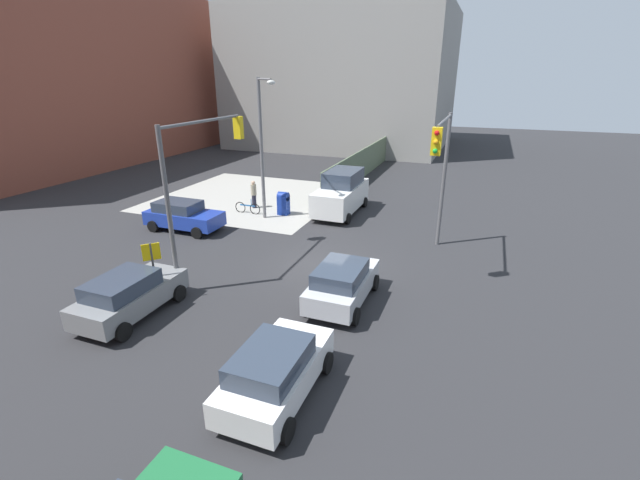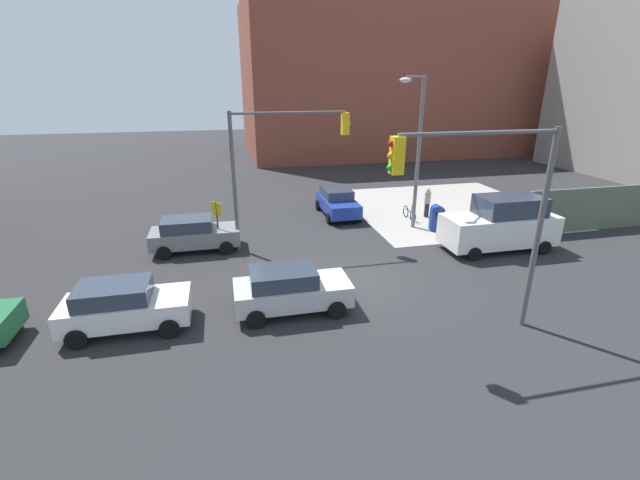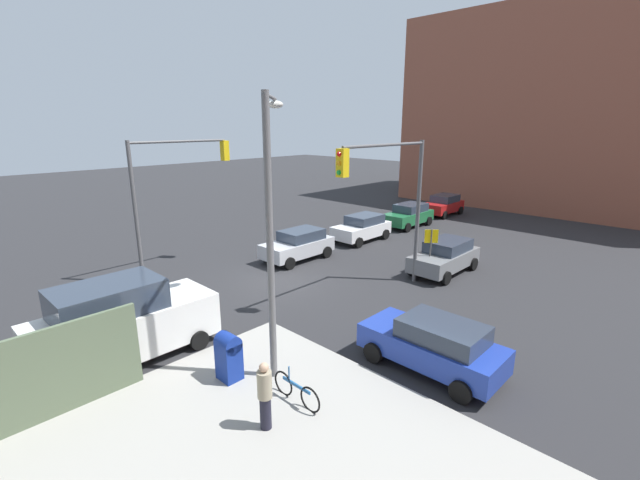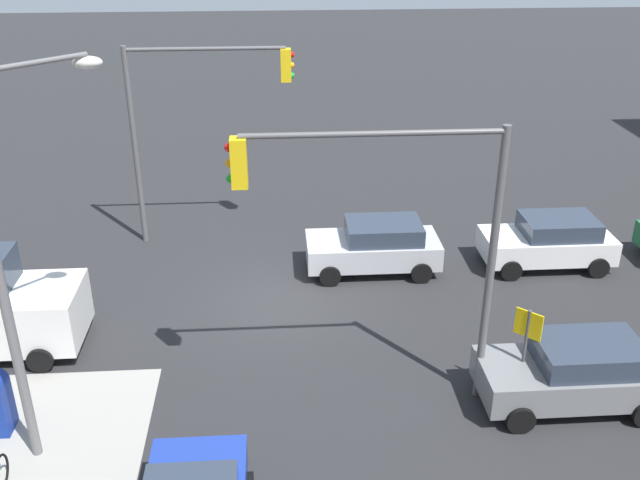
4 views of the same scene
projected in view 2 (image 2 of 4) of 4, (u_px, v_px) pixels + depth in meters
ground_plane at (355, 280)px, 17.64m from camera, size 120.00×120.00×0.00m
sidewalk_corner at (446, 207)px, 27.74m from camera, size 12.00×12.00×0.01m
building_warehouse_north at (387, 79)px, 48.88m from camera, size 32.00×18.00×15.86m
smokestack at (516, 67)px, 47.66m from camera, size 1.80×1.80×18.28m
traffic_signal_nw_corner at (280, 152)px, 19.64m from camera, size 5.62×0.36×6.50m
traffic_signal_se_corner at (487, 194)px, 12.44m from camera, size 5.25×0.36×6.50m
street_lamp_corner at (417, 143)px, 22.09m from camera, size 2.11×1.95×8.00m
warning_sign_two_way at (217, 217)px, 20.29m from camera, size 0.48×0.48×2.40m
mailbox_blue at (437, 217)px, 23.24m from camera, size 0.56×0.64×1.43m
hatchback_silver at (290, 289)px, 15.05m from camera, size 4.07×2.02×1.62m
sedan_blue at (337, 202)px, 25.90m from camera, size 2.02×4.26×1.62m
hatchback_gray at (194, 234)px, 20.48m from camera, size 4.14×2.02×1.62m
sedan_white at (124, 305)px, 13.94m from camera, size 4.00×2.02×1.62m
van_white_delivery at (501, 224)px, 20.48m from camera, size 5.40×2.32×2.62m
pedestrian_crossing at (427, 202)px, 25.49m from camera, size 0.36×0.36×1.79m
bicycle_leaning_on_fence at (409, 214)px, 25.26m from camera, size 0.05×1.75×0.97m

